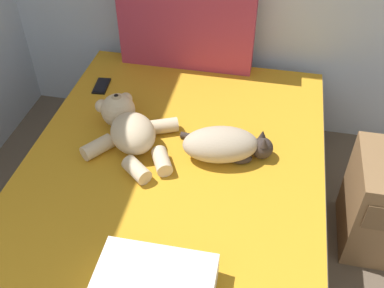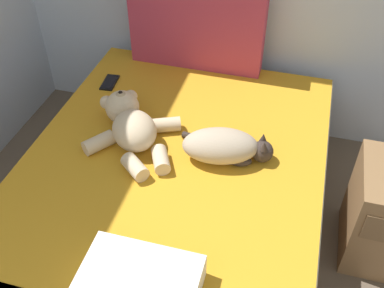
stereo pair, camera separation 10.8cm
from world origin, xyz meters
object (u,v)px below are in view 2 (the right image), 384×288
(teddy_bear, at_px, (131,125))
(cat, at_px, (224,146))
(cell_phone, at_px, (110,82))
(bed, at_px, (169,209))
(patterned_cushion, at_px, (197,23))
(throw_pillow, at_px, (139,286))

(teddy_bear, bearing_deg, cat, -3.19)
(cell_phone, bearing_deg, bed, -48.01)
(patterned_cushion, xyz_separation_m, cat, (0.33, -0.74, -0.19))
(teddy_bear, distance_m, throw_pillow, 0.84)
(cat, distance_m, cell_phone, 0.86)
(patterned_cushion, bearing_deg, cat, -65.96)
(patterned_cushion, xyz_separation_m, throw_pillow, (0.20, -1.49, -0.21))
(cat, height_order, throw_pillow, cat)
(teddy_bear, relative_size, throw_pillow, 1.29)
(cell_phone, bearing_deg, patterned_cushion, 37.92)
(bed, xyz_separation_m, cell_phone, (-0.52, 0.58, 0.25))
(bed, xyz_separation_m, patterned_cushion, (-0.11, 0.91, 0.51))
(cat, bearing_deg, bed, -143.81)
(patterned_cushion, distance_m, throw_pillow, 1.51)
(bed, height_order, teddy_bear, teddy_bear)
(patterned_cushion, bearing_deg, teddy_bear, -99.85)
(cat, distance_m, teddy_bear, 0.46)
(patterned_cushion, relative_size, cell_phone, 4.92)
(cat, xyz_separation_m, throw_pillow, (-0.13, -0.74, -0.02))
(throw_pillow, bearing_deg, patterned_cushion, 97.76)
(cat, bearing_deg, patterned_cushion, 114.04)
(cell_phone, distance_m, throw_pillow, 1.32)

